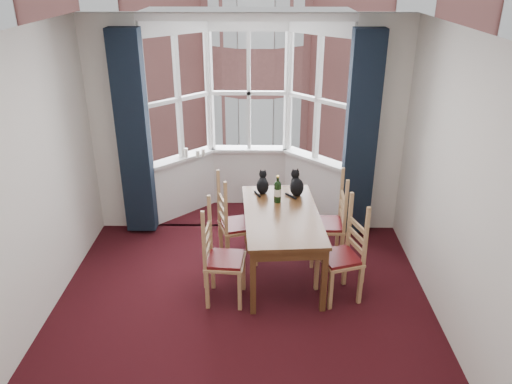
{
  "coord_description": "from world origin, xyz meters",
  "views": [
    {
      "loc": [
        0.2,
        -3.88,
        3.3
      ],
      "look_at": [
        0.13,
        1.05,
        1.05
      ],
      "focal_mm": 35.0,
      "sensor_mm": 36.0,
      "label": 1
    }
  ],
  "objects_px": {
    "cat_left": "(263,185)",
    "candle_short": "(198,153)",
    "candle_extra": "(203,152)",
    "chair_right_far": "(334,225)",
    "dining_table": "(282,220)",
    "chair_left_far": "(230,227)",
    "chair_left_near": "(217,261)",
    "chair_right_near": "(347,257)",
    "candle_tall": "(186,153)",
    "cat_right": "(297,185)",
    "wine_bottle": "(278,191)"
  },
  "relations": [
    {
      "from": "chair_left_far",
      "to": "candle_extra",
      "type": "height_order",
      "value": "candle_extra"
    },
    {
      "from": "dining_table",
      "to": "candle_short",
      "type": "relative_size",
      "value": 18.68
    },
    {
      "from": "dining_table",
      "to": "candle_extra",
      "type": "xyz_separation_m",
      "value": [
        -1.05,
        1.58,
        0.23
      ]
    },
    {
      "from": "chair_left_near",
      "to": "candle_short",
      "type": "height_order",
      "value": "candle_short"
    },
    {
      "from": "candle_tall",
      "to": "candle_extra",
      "type": "xyz_separation_m",
      "value": [
        0.24,
        0.05,
        -0.01
      ]
    },
    {
      "from": "chair_right_far",
      "to": "candle_short",
      "type": "height_order",
      "value": "candle_short"
    },
    {
      "from": "candle_short",
      "to": "candle_extra",
      "type": "xyz_separation_m",
      "value": [
        0.08,
        0.02,
        0.01
      ]
    },
    {
      "from": "candle_short",
      "to": "cat_right",
      "type": "bearing_deg",
      "value": -38.99
    },
    {
      "from": "cat_left",
      "to": "cat_right",
      "type": "bearing_deg",
      "value": -6.78
    },
    {
      "from": "chair_left_far",
      "to": "wine_bottle",
      "type": "bearing_deg",
      "value": 5.73
    },
    {
      "from": "chair_right_near",
      "to": "candle_tall",
      "type": "height_order",
      "value": "candle_tall"
    },
    {
      "from": "dining_table",
      "to": "cat_right",
      "type": "bearing_deg",
      "value": 69.11
    },
    {
      "from": "wine_bottle",
      "to": "cat_right",
      "type": "bearing_deg",
      "value": 40.69
    },
    {
      "from": "dining_table",
      "to": "chair_right_far",
      "type": "relative_size",
      "value": 1.74
    },
    {
      "from": "dining_table",
      "to": "cat_left",
      "type": "xyz_separation_m",
      "value": [
        -0.21,
        0.55,
        0.2
      ]
    },
    {
      "from": "chair_left_far",
      "to": "chair_left_near",
      "type": "bearing_deg",
      "value": -97.47
    },
    {
      "from": "wine_bottle",
      "to": "candle_extra",
      "type": "relative_size",
      "value": 3.29
    },
    {
      "from": "wine_bottle",
      "to": "candle_tall",
      "type": "relative_size",
      "value": 2.59
    },
    {
      "from": "chair_left_far",
      "to": "cat_left",
      "type": "distance_m",
      "value": 0.64
    },
    {
      "from": "dining_table",
      "to": "chair_left_far",
      "type": "bearing_deg",
      "value": 157.83
    },
    {
      "from": "cat_right",
      "to": "cat_left",
      "type": "bearing_deg",
      "value": 173.22
    },
    {
      "from": "wine_bottle",
      "to": "candle_extra",
      "type": "bearing_deg",
      "value": 128.08
    },
    {
      "from": "chair_left_near",
      "to": "candle_tall",
      "type": "distance_m",
      "value": 2.16
    },
    {
      "from": "chair_left_near",
      "to": "candle_tall",
      "type": "height_order",
      "value": "candle_tall"
    },
    {
      "from": "cat_left",
      "to": "candle_extra",
      "type": "xyz_separation_m",
      "value": [
        -0.83,
        1.03,
        0.03
      ]
    },
    {
      "from": "chair_left_near",
      "to": "dining_table",
      "type": "bearing_deg",
      "value": 35.63
    },
    {
      "from": "candle_tall",
      "to": "candle_short",
      "type": "height_order",
      "value": "candle_tall"
    },
    {
      "from": "wine_bottle",
      "to": "candle_extra",
      "type": "distance_m",
      "value": 1.63
    },
    {
      "from": "chair_left_far",
      "to": "cat_left",
      "type": "relative_size",
      "value": 3.18
    },
    {
      "from": "candle_tall",
      "to": "chair_right_near",
      "type": "bearing_deg",
      "value": -44.61
    },
    {
      "from": "wine_bottle",
      "to": "candle_short",
      "type": "bearing_deg",
      "value": 130.57
    },
    {
      "from": "cat_right",
      "to": "candle_short",
      "type": "relative_size",
      "value": 3.77
    },
    {
      "from": "wine_bottle",
      "to": "candle_extra",
      "type": "xyz_separation_m",
      "value": [
        -1.0,
        1.28,
        -0.0
      ]
    },
    {
      "from": "chair_right_far",
      "to": "candle_extra",
      "type": "relative_size",
      "value": 9.27
    },
    {
      "from": "chair_right_far",
      "to": "chair_right_near",
      "type": "bearing_deg",
      "value": -85.85
    },
    {
      "from": "cat_left",
      "to": "candle_extra",
      "type": "height_order",
      "value": "cat_left"
    },
    {
      "from": "chair_right_far",
      "to": "wine_bottle",
      "type": "distance_m",
      "value": 0.82
    },
    {
      "from": "cat_left",
      "to": "candle_short",
      "type": "height_order",
      "value": "cat_left"
    },
    {
      "from": "dining_table",
      "to": "chair_left_near",
      "type": "distance_m",
      "value": 0.88
    },
    {
      "from": "cat_left",
      "to": "candle_extra",
      "type": "distance_m",
      "value": 1.33
    },
    {
      "from": "wine_bottle",
      "to": "candle_tall",
      "type": "distance_m",
      "value": 1.75
    },
    {
      "from": "chair_left_near",
      "to": "cat_right",
      "type": "distance_m",
      "value": 1.4
    },
    {
      "from": "chair_left_far",
      "to": "chair_right_far",
      "type": "bearing_deg",
      "value": 2.56
    },
    {
      "from": "candle_short",
      "to": "candle_extra",
      "type": "distance_m",
      "value": 0.08
    },
    {
      "from": "candle_extra",
      "to": "cat_left",
      "type": "bearing_deg",
      "value": -51.21
    },
    {
      "from": "chair_right_near",
      "to": "wine_bottle",
      "type": "xyz_separation_m",
      "value": [
        -0.73,
        0.71,
        0.45
      ]
    },
    {
      "from": "candle_extra",
      "to": "candle_short",
      "type": "bearing_deg",
      "value": -165.28
    },
    {
      "from": "chair_right_near",
      "to": "chair_right_far",
      "type": "height_order",
      "value": "same"
    },
    {
      "from": "chair_left_near",
      "to": "chair_left_far",
      "type": "bearing_deg",
      "value": 82.53
    },
    {
      "from": "chair_right_far",
      "to": "cat_left",
      "type": "xyz_separation_m",
      "value": [
        -0.85,
        0.25,
        0.42
      ]
    }
  ]
}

